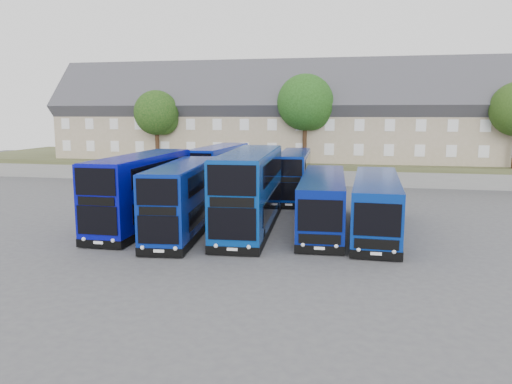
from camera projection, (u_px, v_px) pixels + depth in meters
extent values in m
plane|color=#48484D|center=(221.00, 244.00, 27.90)|extent=(120.00, 120.00, 0.00)
cube|color=slate|center=(283.00, 177.00, 51.02)|extent=(70.00, 0.40, 1.50)
cube|color=#474B2A|center=(295.00, 165.00, 60.66)|extent=(80.00, 20.00, 2.00)
cube|color=tan|center=(96.00, 131.00, 60.82)|extent=(6.00, 8.00, 6.00)
cube|color=#36363B|center=(95.00, 106.00, 60.34)|extent=(6.00, 10.40, 10.40)
cube|color=brown|center=(104.00, 74.00, 59.45)|extent=(0.60, 0.90, 1.40)
cube|color=tan|center=(142.00, 132.00, 59.65)|extent=(6.00, 8.00, 6.00)
cube|color=#36363B|center=(141.00, 106.00, 59.18)|extent=(6.00, 10.40, 10.40)
cube|color=brown|center=(152.00, 73.00, 58.28)|extent=(0.60, 0.90, 1.40)
cube|color=tan|center=(190.00, 132.00, 58.49)|extent=(6.00, 8.00, 6.00)
cube|color=#36363B|center=(189.00, 106.00, 58.01)|extent=(6.00, 10.40, 10.40)
cube|color=brown|center=(201.00, 72.00, 57.12)|extent=(0.60, 0.90, 1.40)
cube|color=tan|center=(239.00, 132.00, 57.32)|extent=(6.00, 8.00, 6.00)
cube|color=#36363B|center=(239.00, 106.00, 56.85)|extent=(6.00, 10.40, 10.40)
cube|color=brown|center=(252.00, 71.00, 55.95)|extent=(0.60, 0.90, 1.40)
cube|color=tan|center=(291.00, 133.00, 56.16)|extent=(6.00, 8.00, 6.00)
cube|color=#36363B|center=(291.00, 106.00, 55.68)|extent=(6.00, 10.40, 10.40)
cube|color=brown|center=(305.00, 70.00, 54.79)|extent=(0.60, 0.90, 1.40)
cube|color=tan|center=(345.00, 133.00, 54.99)|extent=(6.00, 8.00, 6.00)
cube|color=#36363B|center=(346.00, 106.00, 54.52)|extent=(6.00, 10.40, 10.40)
cube|color=brown|center=(361.00, 70.00, 53.62)|extent=(0.60, 0.90, 1.40)
cube|color=tan|center=(401.00, 134.00, 53.83)|extent=(6.00, 8.00, 6.00)
cube|color=#36363B|center=(403.00, 106.00, 53.35)|extent=(6.00, 10.40, 10.40)
cube|color=brown|center=(419.00, 69.00, 52.46)|extent=(0.60, 0.90, 1.40)
cube|color=tan|center=(460.00, 134.00, 52.66)|extent=(6.00, 8.00, 6.00)
cube|color=#36363B|center=(462.00, 105.00, 52.19)|extent=(6.00, 10.40, 10.40)
cube|color=brown|center=(480.00, 68.00, 51.29)|extent=(0.60, 0.90, 1.40)
cube|color=#080B98|center=(142.00, 189.00, 31.85)|extent=(2.62, 11.42, 4.21)
cube|color=black|center=(143.00, 222.00, 32.19)|extent=(2.66, 11.46, 0.45)
cube|color=black|center=(97.00, 220.00, 26.43)|extent=(2.29, 0.06, 1.56)
cube|color=black|center=(95.00, 182.00, 26.10)|extent=(2.29, 0.06, 1.45)
cylinder|color=black|center=(99.00, 230.00, 28.99)|extent=(0.30, 1.00, 1.00)
cube|color=navy|center=(184.00, 197.00, 29.91)|extent=(3.41, 10.71, 3.86)
cube|color=black|center=(184.00, 229.00, 30.23)|extent=(3.46, 10.76, 0.45)
cube|color=black|center=(158.00, 230.00, 24.84)|extent=(2.09, 0.26, 1.44)
cube|color=black|center=(157.00, 192.00, 24.53)|extent=(2.09, 0.26, 1.34)
cylinder|color=black|center=(152.00, 238.00, 27.29)|extent=(0.40, 1.02, 1.00)
cube|color=navy|center=(250.00, 188.00, 30.95)|extent=(3.48, 12.33, 4.53)
cube|color=black|center=(250.00, 225.00, 31.31)|extent=(3.53, 12.37, 0.45)
cube|color=black|center=(232.00, 224.00, 25.10)|extent=(2.47, 0.21, 1.66)
cube|color=black|center=(232.00, 180.00, 24.75)|extent=(2.47, 0.21, 1.55)
cylinder|color=black|center=(218.00, 236.00, 27.64)|extent=(0.36, 1.02, 1.00)
cube|color=#0922A8|center=(220.00, 169.00, 44.23)|extent=(2.86, 10.82, 3.94)
cube|color=black|center=(220.00, 191.00, 44.55)|extent=(2.90, 10.87, 0.45)
cube|color=black|center=(199.00, 187.00, 39.18)|extent=(2.14, 0.14, 1.46)
cube|color=black|center=(198.00, 162.00, 38.87)|extent=(2.14, 0.14, 1.37)
cylinder|color=black|center=(196.00, 194.00, 41.73)|extent=(0.34, 1.01, 1.00)
cube|color=navy|center=(294.00, 174.00, 42.19)|extent=(2.71, 10.01, 3.62)
cube|color=black|center=(294.00, 195.00, 42.48)|extent=(2.75, 10.05, 0.45)
cube|color=black|center=(289.00, 192.00, 37.44)|extent=(1.95, 0.15, 1.35)
cube|color=black|center=(289.00, 168.00, 37.15)|extent=(1.95, 0.15, 1.26)
cylinder|color=black|center=(279.00, 198.00, 39.90)|extent=(0.35, 1.01, 1.00)
cube|color=navy|center=(323.00, 199.00, 31.31)|extent=(3.08, 12.40, 3.03)
cube|color=black|center=(322.00, 224.00, 31.56)|extent=(3.12, 12.45, 0.45)
cube|color=black|center=(320.00, 216.00, 25.24)|extent=(2.26, 0.15, 1.64)
cylinder|color=black|center=(300.00, 235.00, 27.85)|extent=(0.34, 1.01, 1.00)
cube|color=navy|center=(376.00, 203.00, 30.25)|extent=(2.89, 12.37, 3.03)
cube|color=black|center=(375.00, 228.00, 30.50)|extent=(2.93, 12.41, 0.45)
cube|color=black|center=(377.00, 220.00, 24.26)|extent=(2.26, 0.12, 1.64)
cylinder|color=black|center=(354.00, 239.00, 26.91)|extent=(0.33, 1.01, 1.00)
cylinder|color=#382314|center=(157.00, 144.00, 54.21)|extent=(0.44, 0.44, 3.75)
sphere|color=black|center=(156.00, 113.00, 53.68)|extent=(4.80, 4.80, 4.80)
sphere|color=black|center=(163.00, 120.00, 54.07)|extent=(3.30, 3.30, 3.30)
cylinder|color=#382314|center=(305.00, 142.00, 51.53)|extent=(0.44, 0.44, 4.50)
sphere|color=#1A3C10|center=(305.00, 102.00, 50.89)|extent=(5.76, 5.76, 5.76)
sphere|color=#1A3C10|center=(311.00, 111.00, 51.30)|extent=(3.96, 3.96, 3.96)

